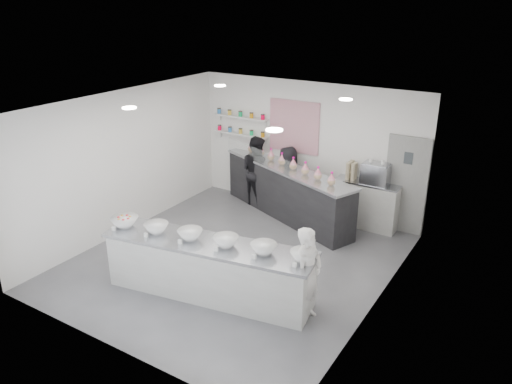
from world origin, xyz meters
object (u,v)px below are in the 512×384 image
espresso_ledge (366,205)px  woman_prep (308,275)px  espresso_machine (376,174)px  back_bar (287,192)px  staff_right (288,180)px  staff_left (256,171)px  prep_counter (209,269)px

espresso_ledge → woman_prep: (0.41, -3.67, 0.26)m
espresso_ledge → espresso_machine: espresso_machine is taller
espresso_ledge → espresso_machine: 0.75m
back_bar → staff_right: size_ratio=2.42×
staff_left → woman_prep: bearing=148.6°
prep_counter → woman_prep: 1.73m
prep_counter → back_bar: size_ratio=0.95×
woman_prep → staff_left: bearing=46.8°
woman_prep → staff_right: (-2.26, 3.52, 0.01)m
espresso_ledge → staff_right: 1.87m
back_bar → staff_right: bearing=137.0°
espresso_ledge → woman_prep: bearing=-83.6°
back_bar → espresso_machine: (1.88, 0.40, 0.66)m
woman_prep → staff_right: size_ratio=0.99×
espresso_ledge → staff_right: staff_right is taller
espresso_ledge → woman_prep: woman_prep is taller
espresso_ledge → espresso_machine: (0.16, 0.00, 0.73)m
prep_counter → back_bar: bearing=87.7°
prep_counter → back_bar: (-0.46, 3.55, 0.10)m
woman_prep → prep_counter: bearing=104.7°
espresso_ledge → staff_left: (-2.69, -0.15, 0.33)m
back_bar → staff_left: bearing=-172.0°
back_bar → prep_counter: bearing=-60.1°
espresso_ledge → staff_left: staff_left is taller
back_bar → espresso_machine: espresso_machine is taller
prep_counter → espresso_ledge: 4.15m
prep_counter → staff_left: 4.07m
back_bar → woman_prep: (2.14, -3.27, 0.19)m
prep_counter → espresso_machine: 4.27m
espresso_ledge → woman_prep: size_ratio=0.90×
staff_left → staff_right: bearing=-162.8°
back_bar → staff_left: (-0.96, 0.25, 0.26)m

